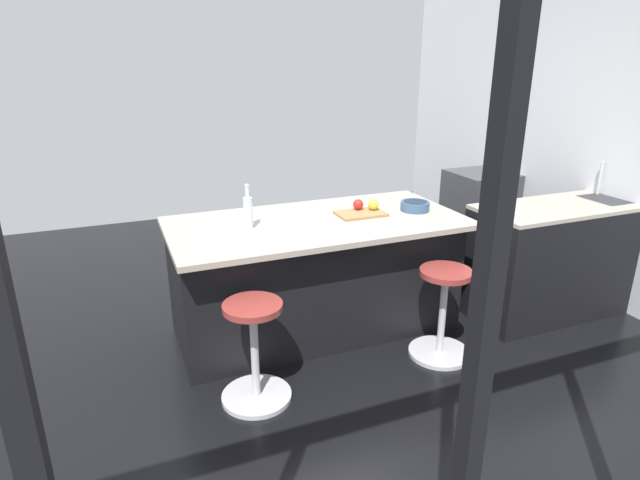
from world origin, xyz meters
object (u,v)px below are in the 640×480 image
oven_range (478,214)px  apple_red (358,205)px  stool_by_window (442,316)px  kitchen_island (315,274)px  apple_yellow (373,204)px  stool_middle (255,355)px  fruit_bowl (415,206)px  cutting_board (361,214)px  water_bottle (248,211)px

oven_range → apple_red: (1.84, 0.84, 0.51)m
apple_red → stool_by_window: bearing=112.5°
kitchen_island → apple_yellow: bearing=178.5°
oven_range → apple_yellow: 2.02m
stool_middle → apple_yellow: apple_yellow is taller
apple_red → fruit_bowl: (-0.43, 0.13, -0.02)m
cutting_board → water_bottle: bearing=-0.5°
cutting_board → apple_red: (-0.02, -0.08, 0.05)m
kitchen_island → apple_red: size_ratio=26.86×
apple_red → fruit_bowl: size_ratio=0.36×
stool_middle → kitchen_island: bearing=-133.7°
cutting_board → stool_by_window: bearing=115.9°
kitchen_island → cutting_board: cutting_board is taller
oven_range → kitchen_island: (2.21, 0.87, 0.01)m
stool_middle → cutting_board: bearing=-147.1°
kitchen_island → stool_middle: kitchen_island is taller
oven_range → apple_red: bearing=24.4°
kitchen_island → stool_by_window: (-0.68, 0.71, -0.14)m
kitchen_island → cutting_board: (-0.35, 0.04, 0.46)m
cutting_board → water_bottle: water_bottle is taller
fruit_bowl → stool_by_window: bearing=79.2°
apple_red → water_bottle: (0.88, 0.07, 0.06)m
kitchen_island → water_bottle: bearing=3.8°
kitchen_island → apple_red: 0.63m
stool_middle → cutting_board: (-1.04, -0.67, 0.60)m
oven_range → fruit_bowl: fruit_bowl is taller
kitchen_island → apple_yellow: apple_yellow is taller
apple_yellow → stool_middle: bearing=31.1°
water_bottle → oven_range: bearing=-161.6°
apple_yellow → apple_red: 0.12m
cutting_board → fruit_bowl: (-0.44, 0.05, 0.03)m
stool_by_window → water_bottle: bearing=-29.6°
oven_range → stool_middle: oven_range is taller
apple_yellow → apple_red: size_ratio=1.05×
oven_range → cutting_board: size_ratio=2.48×
kitchen_island → water_bottle: 0.76m
apple_yellow → apple_red: bearing=-24.6°
kitchen_island → cutting_board: 0.58m
stool_middle → apple_red: apple_red is taller
apple_yellow → cutting_board: bearing=13.2°
oven_range → kitchen_island: size_ratio=0.42×
cutting_board → fruit_bowl: bearing=173.7°
stool_by_window → apple_red: (0.31, -0.75, 0.65)m
apple_yellow → fruit_bowl: 0.33m
stool_middle → apple_yellow: 1.50m
stool_middle → stool_by_window: bearing=180.0°
oven_range → stool_middle: size_ratio=1.36×
cutting_board → apple_yellow: (-0.12, -0.03, 0.05)m
stool_by_window → water_bottle: size_ratio=2.11×
apple_yellow → apple_red: (0.11, -0.05, -0.00)m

